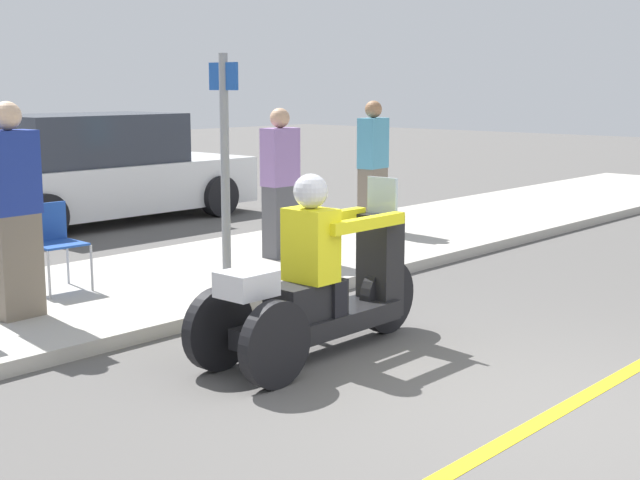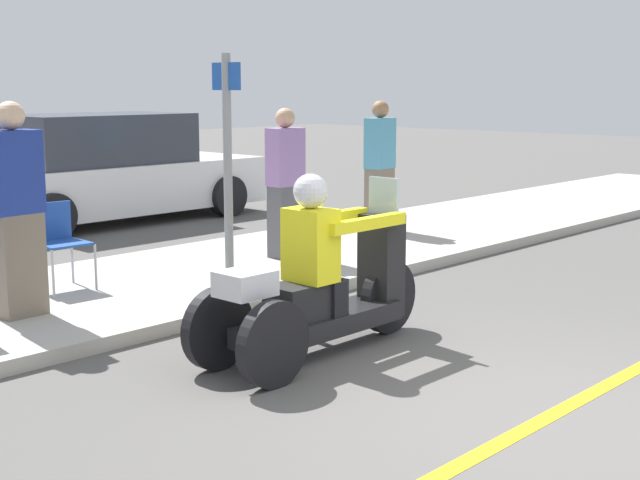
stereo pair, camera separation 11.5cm
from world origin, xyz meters
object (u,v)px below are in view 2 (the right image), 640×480
object	(u,v)px
spectator_by_tree	(286,186)
street_sign	(228,168)
spectator_end_of_line	(380,169)
parked_car_lot_far	(107,172)
spectator_near_curb	(16,214)
folding_chair_set_back	(56,236)
motorcycle_trike	(319,290)

from	to	relation	value
spectator_by_tree	street_sign	xyz separation A→B (m)	(-1.76, -1.04, 0.39)
street_sign	spectator_end_of_line	bearing A→B (deg)	20.35
spectator_by_tree	parked_car_lot_far	size ratio (longest dim) A/B	0.35
spectator_near_curb	folding_chair_set_back	bearing A→B (deg)	41.82
motorcycle_trike	street_sign	world-z (taller)	street_sign
motorcycle_trike	spectator_by_tree	xyz separation A→B (m)	(2.17, 2.54, 0.42)
spectator_near_curb	street_sign	bearing A→B (deg)	-27.50
folding_chair_set_back	street_sign	size ratio (longest dim) A/B	0.37
folding_chair_set_back	spectator_near_curb	bearing A→B (deg)	-138.18
motorcycle_trike	folding_chair_set_back	world-z (taller)	motorcycle_trike
spectator_by_tree	folding_chair_set_back	distance (m)	2.66
parked_car_lot_far	street_sign	xyz separation A→B (m)	(-2.34, -5.45, 0.56)
motorcycle_trike	spectator_end_of_line	world-z (taller)	spectator_end_of_line
spectator_end_of_line	parked_car_lot_far	bearing A→B (deg)	111.70
spectator_end_of_line	street_sign	world-z (taller)	street_sign
parked_car_lot_far	spectator_end_of_line	bearing A→B (deg)	-68.30
spectator_end_of_line	folding_chair_set_back	size ratio (longest dim) A/B	2.10
spectator_by_tree	spectator_near_curb	size ratio (longest dim) A/B	0.93
spectator_near_curb	folding_chair_set_back	distance (m)	1.08
spectator_by_tree	spectator_end_of_line	xyz separation A→B (m)	(2.17, 0.42, 0.02)
spectator_by_tree	street_sign	size ratio (longest dim) A/B	0.76
motorcycle_trike	spectator_by_tree	world-z (taller)	spectator_by_tree
spectator_near_curb	street_sign	world-z (taller)	street_sign
spectator_end_of_line	parked_car_lot_far	size ratio (longest dim) A/B	0.36
spectator_near_curb	spectator_end_of_line	size ratio (longest dim) A/B	1.04
spectator_by_tree	spectator_near_curb	world-z (taller)	spectator_near_curb
parked_car_lot_far	spectator_near_curb	bearing A→B (deg)	-130.53
spectator_end_of_line	street_sign	bearing A→B (deg)	-159.65
motorcycle_trike	spectator_by_tree	size ratio (longest dim) A/B	1.33
motorcycle_trike	spectator_near_curb	distance (m)	2.67
motorcycle_trike	street_sign	bearing A→B (deg)	74.67
folding_chair_set_back	street_sign	world-z (taller)	street_sign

